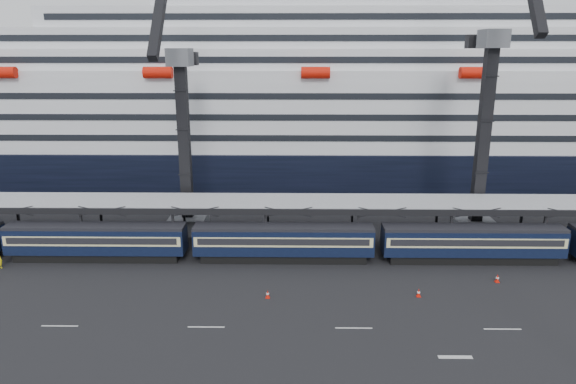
{
  "coord_description": "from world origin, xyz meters",
  "views": [
    {
      "loc": [
        -6.83,
        -41.2,
        21.65
      ],
      "look_at": [
        -7.53,
        10.0,
        7.59
      ],
      "focal_mm": 32.0,
      "sensor_mm": 36.0,
      "label": 1
    }
  ],
  "objects": [
    {
      "name": "ground",
      "position": [
        0.0,
        0.0,
        0.0
      ],
      "size": [
        260.0,
        260.0,
        0.0
      ],
      "primitive_type": "plane",
      "color": "black",
      "rests_on": "ground"
    },
    {
      "name": "lane_markings",
      "position": [
        8.15,
        -5.23,
        0.01
      ],
      "size": [
        111.0,
        4.27,
        0.02
      ],
      "color": "beige",
      "rests_on": "ground"
    },
    {
      "name": "train",
      "position": [
        -4.65,
        10.0,
        2.2
      ],
      "size": [
        133.05,
        3.0,
        4.05
      ],
      "color": "black",
      "rests_on": "ground"
    },
    {
      "name": "canopy",
      "position": [
        0.0,
        14.0,
        5.25
      ],
      "size": [
        130.0,
        6.25,
        5.53
      ],
      "color": "gray",
      "rests_on": "ground"
    },
    {
      "name": "cruise_ship",
      "position": [
        -1.08,
        45.99,
        12.34
      ],
      "size": [
        214.09,
        28.84,
        34.0
      ],
      "color": "black",
      "rests_on": "ground"
    },
    {
      "name": "crane_dark_near",
      "position": [
        -20.0,
        18.59,
        11.93
      ],
      "size": [
        4.5,
        17.75,
        35.08
      ],
      "color": "#4F5157",
      "rests_on": "ground"
    },
    {
      "name": "crane_dark_mid",
      "position": [
        15.0,
        17.59,
        13.36
      ],
      "size": [
        4.5,
        18.24,
        39.64
      ],
      "color": "#4F5157",
      "rests_on": "ground"
    },
    {
      "name": "traffic_cone_c",
      "position": [
        -9.26,
        1.2,
        0.38
      ],
      "size": [
        0.39,
        0.39,
        0.77
      ],
      "color": "red",
      "rests_on": "ground"
    },
    {
      "name": "traffic_cone_d",
      "position": [
        4.53,
        1.66,
        0.39
      ],
      "size": [
        0.4,
        0.4,
        0.79
      ],
      "color": "red",
      "rests_on": "ground"
    },
    {
      "name": "traffic_cone_e",
      "position": [
        12.88,
        4.81,
        0.41
      ],
      "size": [
        0.42,
        0.42,
        0.84
      ],
      "color": "red",
      "rests_on": "ground"
    }
  ]
}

